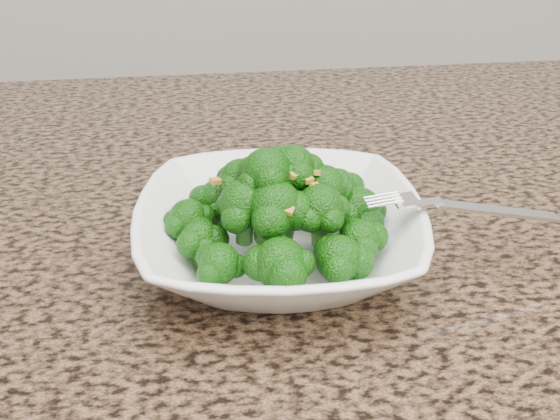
{
  "coord_description": "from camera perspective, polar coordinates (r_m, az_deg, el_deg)",
  "views": [
    {
      "loc": [
        -0.14,
        -0.14,
        1.21
      ],
      "look_at": [
        -0.08,
        0.33,
        0.95
      ],
      "focal_mm": 45.0,
      "sensor_mm": 36.0,
      "label": 1
    }
  ],
  "objects": [
    {
      "name": "bowl",
      "position": [
        0.54,
        0.0,
        -2.13
      ],
      "size": [
        0.24,
        0.24,
        0.05
      ],
      "primitive_type": "imported",
      "rotation": [
        0.0,
        0.0,
        -0.08
      ],
      "color": "white",
      "rests_on": "granite_counter"
    },
    {
      "name": "garlic_topping",
      "position": [
        0.5,
        0.0,
        7.49
      ],
      "size": [
        0.12,
        0.12,
        0.01
      ],
      "primitive_type": null,
      "color": "#BB8C2D",
      "rests_on": "broccoli_pile"
    },
    {
      "name": "broccoli_pile",
      "position": [
        0.51,
        0.0,
        3.69
      ],
      "size": [
        0.19,
        0.19,
        0.07
      ],
      "primitive_type": null,
      "color": "#114E09",
      "rests_on": "bowl"
    },
    {
      "name": "granite_counter",
      "position": [
        0.56,
        8.42,
        -6.61
      ],
      "size": [
        1.64,
        1.04,
        0.03
      ],
      "primitive_type": "cube",
      "color": "brown",
      "rests_on": "cabinet"
    },
    {
      "name": "fork",
      "position": [
        0.53,
        12.35,
        0.55
      ],
      "size": [
        0.17,
        0.03,
        0.01
      ],
      "primitive_type": null,
      "rotation": [
        0.0,
        0.0,
        0.04
      ],
      "color": "silver",
      "rests_on": "bowl"
    }
  ]
}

